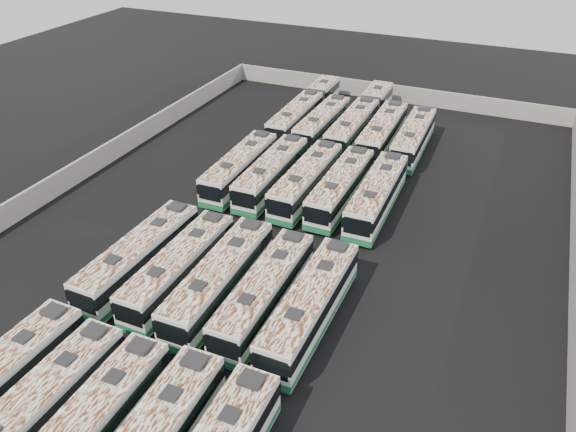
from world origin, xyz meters
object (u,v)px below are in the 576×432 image
at_px(bus_front_center, 86,432).
at_px(bus_midfront_center, 220,280).
at_px(bus_midfront_far_left, 140,257).
at_px(bus_midback_far_right, 377,195).
at_px(bus_midfront_left, 179,268).
at_px(bus_back_center, 361,118).
at_px(bus_back_right, 382,132).
at_px(bus_back_far_right, 413,138).
at_px(bus_midfront_far_right, 310,306).
at_px(bus_midback_right, 341,187).
at_px(bus_back_far_left, 305,109).
at_px(bus_midback_far_left, 240,168).
at_px(bus_midfront_right, 265,292).
at_px(bus_front_left, 37,411).
at_px(bus_midback_center, 306,180).
at_px(bus_back_left, 322,124).
at_px(bus_midback_left, 272,173).

height_order(bus_front_center, bus_midfront_center, bus_midfront_center).
xyz_separation_m(bus_midfront_far_left, bus_midback_far_right, (13.61, 16.00, 0.01)).
height_order(bus_midfront_left, bus_back_center, bus_back_center).
xyz_separation_m(bus_midfront_center, bus_midback_far_right, (6.77, 16.05, -0.01)).
height_order(bus_back_right, bus_back_far_right, bus_back_right).
xyz_separation_m(bus_midfront_far_right, bus_back_center, (-6.83, 32.92, -0.02)).
xyz_separation_m(bus_back_right, bus_back_far_right, (3.42, -0.01, -0.05)).
height_order(bus_midback_right, bus_back_right, bus_back_right).
distance_m(bus_midfront_far_left, bus_back_far_left, 32.85).
xyz_separation_m(bus_midback_far_left, bus_midback_far_right, (13.61, 0.07, 0.04)).
distance_m(bus_midfront_right, bus_midfront_far_right, 3.40).
bearing_deg(bus_back_right, bus_back_center, 135.59).
bearing_deg(bus_back_far_left, bus_midback_far_right, -51.94).
height_order(bus_midfront_left, bus_midfront_right, bus_midfront_right).
xyz_separation_m(bus_midback_right, bus_back_far_left, (-10.26, 16.68, -0.03)).
relative_size(bus_front_left, bus_midback_center, 0.97).
bearing_deg(bus_midfront_right, bus_midback_right, 90.04).
height_order(bus_front_left, bus_back_far_left, bus_front_left).
height_order(bus_midfront_far_left, bus_midfront_center, bus_midfront_center).
relative_size(bus_front_center, bus_midback_center, 0.97).
bearing_deg(bus_midfront_far_left, bus_back_far_right, 66.34).
relative_size(bus_midfront_center, bus_back_far_right, 1.03).
bearing_deg(bus_midfront_far_left, bus_midfront_left, 2.32).
bearing_deg(bus_midfront_far_left, bus_back_left, 84.75).
bearing_deg(bus_midfront_left, bus_back_center, 84.19).
xyz_separation_m(bus_midback_far_right, bus_back_right, (-3.31, 13.59, 0.01)).
height_order(bus_front_left, bus_front_center, bus_front_center).
bearing_deg(bus_midfront_far_right, bus_back_center, 101.97).
distance_m(bus_front_left, bus_midfront_center, 14.07).
height_order(bus_midback_left, bus_back_far_left, bus_midback_left).
bearing_deg(bus_midback_left, bus_midfront_far_left, -102.33).
bearing_deg(bus_midfront_right, bus_midfront_far_left, 179.79).
height_order(bus_midfront_far_left, bus_midfront_left, bus_midfront_far_left).
distance_m(bus_front_center, bus_midback_left, 29.97).
distance_m(bus_midfront_far_left, bus_midfront_far_right, 13.69).
distance_m(bus_midfront_left, bus_midback_left, 16.05).
bearing_deg(bus_midback_center, bus_back_far_right, 63.52).
height_order(bus_midback_left, bus_back_center, bus_back_center).
xyz_separation_m(bus_midfront_far_right, bus_back_right, (-3.39, 29.65, 0.01)).
relative_size(bus_front_left, bus_back_left, 1.00).
xyz_separation_m(bus_back_left, bus_back_far_right, (10.38, 0.13, 0.03)).
bearing_deg(bus_midfront_far_left, bus_midback_far_right, 50.82).
relative_size(bus_midback_far_left, bus_midback_left, 0.99).
bearing_deg(bus_midfront_center, bus_back_far_right, 75.98).
bearing_deg(bus_back_far_right, bus_midfront_left, -110.30).
xyz_separation_m(bus_front_left, bus_midback_left, (-0.14, 29.82, 0.04)).
bearing_deg(bus_midfront_center, bus_midback_right, 77.46).
bearing_deg(bus_midback_center, bus_midfront_center, -89.68).
bearing_deg(bus_back_far_right, bus_midback_left, -128.86).
height_order(bus_midfront_far_left, bus_back_right, bus_back_right).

